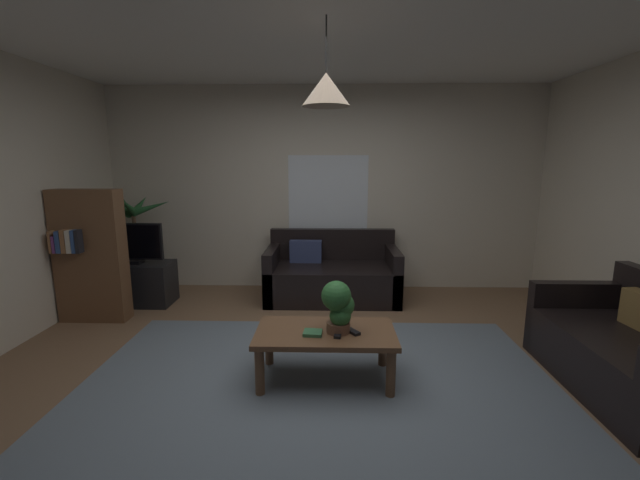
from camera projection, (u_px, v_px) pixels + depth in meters
floor at (319, 379)px, 3.21m from camera, size 5.61×4.86×0.02m
rug at (318, 392)px, 3.02m from camera, size 3.65×2.67×0.01m
wall_back at (324, 189)px, 5.38m from camera, size 5.73×0.06×2.63m
ceiling at (319, 13)px, 2.72m from camera, size 5.61×4.86×0.02m
window_pane at (328, 201)px, 5.38m from camera, size 1.04×0.01×1.19m
couch_under_window at (332, 277)px, 5.07m from camera, size 1.60×0.85×0.82m
couch_right_side at (635, 356)px, 2.99m from camera, size 0.85×1.43×0.82m
coffee_table at (325, 338)px, 3.14m from camera, size 1.07×0.58×0.40m
book_on_table_0 at (313, 333)px, 3.06m from camera, size 0.15×0.13×0.03m
remote_on_table_0 at (339, 333)px, 3.05m from camera, size 0.08×0.17×0.02m
remote_on_table_1 at (352, 331)px, 3.10m from camera, size 0.13×0.16×0.02m
potted_plant_on_table at (339, 305)px, 3.06m from camera, size 0.25×0.24×0.40m
tv_stand at (134, 283)px, 4.87m from camera, size 0.90×0.44×0.50m
tv at (130, 243)px, 4.76m from camera, size 0.76×0.16×0.48m
potted_palm_corner at (136, 250)px, 5.23m from camera, size 0.81×0.77×1.33m
bookshelf_corner at (90, 256)px, 4.28m from camera, size 0.70×0.31×1.40m
pendant_lamp at (326, 89)px, 2.80m from camera, size 0.34×0.34×0.58m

